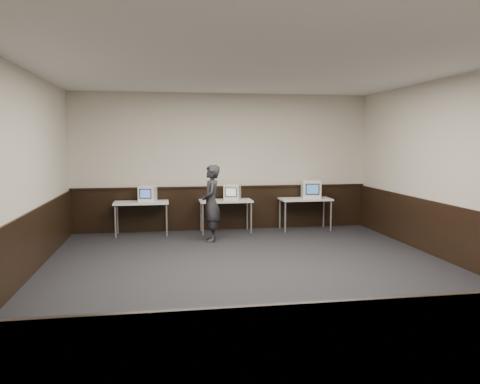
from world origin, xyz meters
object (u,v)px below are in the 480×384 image
Objects in this scene: desk_center at (226,203)px; emac_left at (148,194)px; person at (211,203)px; desk_right at (305,201)px; emac_right at (311,189)px; desk_left at (141,205)px; emac_center at (232,192)px.

desk_center is 1.78m from emac_left.
person is at bearing -22.10° from emac_left.
desk_right is 0.32m from emac_right.
desk_center is 1.00m from person.
desk_left is 1.73m from person.
desk_right is (3.80, 0.00, 0.00)m from desk_left.
desk_left is 2.07m from emac_center.
person reaches higher than emac_right.
desk_right is 0.75× the size of person.
emac_left is at bearing 178.93° from desk_center.
person is (1.34, -0.93, -0.12)m from emac_left.
desk_left is 1.00× the size of desk_right.
emac_left reaches higher than desk_center.
desk_center is 2.34× the size of emac_right.
desk_center is at bearing 0.00° from desk_left.
person reaches higher than desk_center.
desk_right is 2.59× the size of emac_center.
emac_center is 0.90× the size of emac_right.
emac_center is at bearing 152.09° from person.
emac_left is at bearing -120.54° from person.
person is at bearing -31.40° from desk_left.
emac_right is 2.64m from person.
desk_right is at bearing -159.68° from emac_right.
desk_left is at bearing -170.54° from emac_right.
emac_right reaches higher than desk_right.
emac_center is 1.09m from person.
desk_left is at bearing -117.00° from person.
emac_left is (-3.66, 0.03, 0.25)m from desk_right.
desk_right is at bearing 17.38° from emac_center.
emac_left is 0.95× the size of emac_center.
emac_center is at bearing 12.41° from emac_left.
emac_center is at bearing 179.40° from desk_right.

